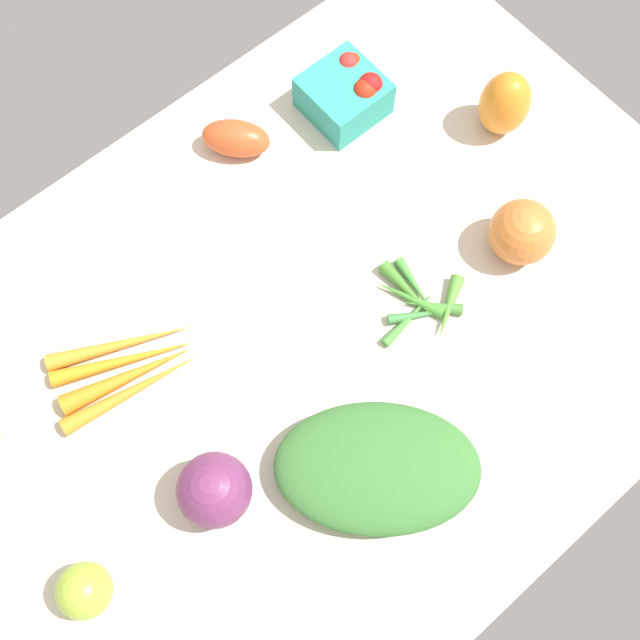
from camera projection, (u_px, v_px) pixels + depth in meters
tablecloth at (320, 329)px, 99.68cm from camera, size 104.00×76.00×2.00cm
heirloom_tomato_green at (84, 591)px, 84.86cm from camera, size 6.03×6.03×6.03cm
okra_pile at (421, 302)px, 99.03cm from camera, size 13.23×12.37×1.86cm
heirloom_tomato_orange at (522, 232)px, 98.75cm from camera, size 8.23×8.23×8.23cm
red_onion_near_basket at (214, 490)px, 87.46cm from camera, size 8.37×8.37×8.37cm
roma_tomato at (236, 138)px, 105.52cm from camera, size 9.65×10.08×4.89cm
leafy_greens_clump at (377, 468)px, 89.74cm from camera, size 27.46×26.76×5.57cm
berry_basket at (347, 93)px, 107.20cm from camera, size 9.78×9.78×6.89cm
carrot_bunch at (127, 369)px, 95.59cm from camera, size 19.82×12.90×2.60cm
bell_pepper_orange at (505, 103)px, 104.54cm from camera, size 8.32×8.32×9.81cm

